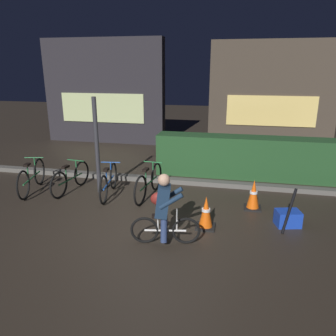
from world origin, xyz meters
name	(u,v)px	position (x,y,z in m)	size (l,w,h in m)	color
ground_plane	(152,220)	(0.00, 0.00, 0.00)	(40.00, 40.00, 0.00)	#2D261E
sidewalk_curb	(173,181)	(0.00, 2.20, 0.06)	(12.00, 0.24, 0.12)	#56544F
hedge_row	(245,157)	(1.80, 3.10, 0.56)	(4.80, 0.70, 1.11)	#214723
storefront_left	(104,92)	(-3.60, 6.50, 1.96)	(4.73, 0.54, 3.93)	#262328
storefront_right	(272,95)	(2.70, 7.20, 1.90)	(4.56, 0.54, 3.83)	#42382D
street_post	(97,146)	(-1.62, 1.20, 1.13)	(0.10, 0.10, 2.26)	#2D2D33
parked_bike_leftmost	(32,177)	(-3.21, 0.90, 0.35)	(0.50, 1.66, 0.78)	black
parked_bike_left_mid	(71,178)	(-2.30, 1.10, 0.33)	(0.46, 1.55, 0.72)	black
parked_bike_center_left	(109,182)	(-1.30, 1.03, 0.34)	(0.46, 1.60, 0.74)	black
parked_bike_center_right	(149,183)	(-0.37, 1.14, 0.35)	(0.46, 1.67, 0.77)	black
traffic_cone_near	(206,213)	(1.07, -0.10, 0.30)	(0.36, 0.36, 0.62)	black
traffic_cone_far	(253,195)	(1.96, 0.97, 0.31)	(0.36, 0.36, 0.65)	black
blue_crate	(288,218)	(2.58, 0.30, 0.15)	(0.44, 0.32, 0.30)	#193DB7
cyclist	(164,209)	(0.43, -0.81, 0.63)	(1.18, 0.50, 1.25)	black
closed_umbrella	(289,211)	(2.55, 0.05, 0.41)	(0.05, 0.05, 0.85)	black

